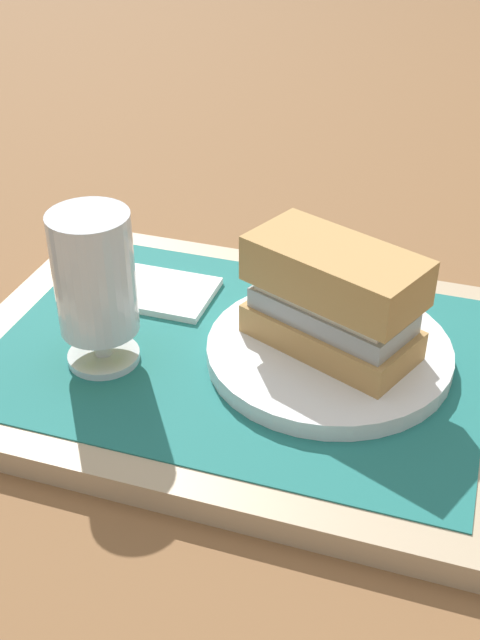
{
  "coord_description": "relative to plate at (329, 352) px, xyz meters",
  "views": [
    {
      "loc": [
        -0.16,
        0.48,
        0.39
      ],
      "look_at": [
        0.0,
        0.0,
        0.05
      ],
      "focal_mm": 44.39,
      "sensor_mm": 36.0,
      "label": 1
    }
  ],
  "objects": [
    {
      "name": "placemat",
      "position": [
        0.07,
        0.01,
        -0.01
      ],
      "size": [
        0.38,
        0.27,
        0.0
      ],
      "primitive_type": "cube",
      "color": "#1E6B66",
      "rests_on": "tray"
    },
    {
      "name": "tray",
      "position": [
        0.07,
        0.01,
        -0.02
      ],
      "size": [
        0.44,
        0.32,
        0.02
      ],
      "primitive_type": "cube",
      "color": "tan",
      "rests_on": "ground_plane"
    },
    {
      "name": "napkin_folded",
      "position": [
        0.16,
        -0.05,
        -0.0
      ],
      "size": [
        0.09,
        0.07,
        0.01
      ],
      "primitive_type": "cube",
      "color": "white",
      "rests_on": "placemat"
    },
    {
      "name": "sandwich",
      "position": [
        0.0,
        -0.0,
        0.05
      ],
      "size": [
        0.14,
        0.11,
        0.08
      ],
      "rotation": [
        0.0,
        0.0,
        -0.4
      ],
      "color": "tan",
      "rests_on": "plate"
    },
    {
      "name": "ground_plane",
      "position": [
        0.07,
        0.01,
        -0.03
      ],
      "size": [
        3.0,
        3.0,
        0.0
      ],
      "primitive_type": "plane",
      "color": "brown"
    },
    {
      "name": "plate",
      "position": [
        0.0,
        0.0,
        0.0
      ],
      "size": [
        0.19,
        0.19,
        0.01
      ],
      "primitive_type": "cylinder",
      "color": "white",
      "rests_on": "placemat"
    },
    {
      "name": "beer_glass",
      "position": [
        0.17,
        0.05,
        0.06
      ],
      "size": [
        0.06,
        0.06,
        0.12
      ],
      "color": "silver",
      "rests_on": "placemat"
    }
  ]
}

